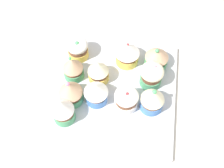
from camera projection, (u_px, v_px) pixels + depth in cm
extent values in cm
cube|color=beige|center=(112.00, 95.00, 78.33)|extent=(180.00, 180.00, 3.00)
cube|color=silver|center=(112.00, 91.00, 76.53)|extent=(32.62, 32.62, 1.20)
cylinder|color=#EFC651|center=(78.00, 53.00, 80.62)|extent=(5.54, 5.54, 2.47)
cylinder|color=brown|center=(78.00, 49.00, 79.11)|extent=(5.26, 5.26, 1.03)
ellipsoid|color=white|center=(77.00, 45.00, 77.79)|extent=(5.71, 5.71, 3.43)
sphere|color=#4CB266|center=(77.00, 43.00, 76.17)|extent=(1.15, 1.15, 1.15)
cylinder|color=#4C9E6B|center=(74.00, 73.00, 77.23)|extent=(5.25, 5.25, 2.43)
cylinder|color=brown|center=(73.00, 69.00, 75.69)|extent=(4.71, 4.71, 1.16)
cone|color=tan|center=(72.00, 64.00, 73.66)|extent=(5.26, 5.26, 3.56)
sphere|color=#4CB266|center=(70.00, 58.00, 72.51)|extent=(0.83, 0.83, 0.83)
cylinder|color=#4C9E6B|center=(72.00, 97.00, 73.66)|extent=(5.83, 5.83, 2.34)
cylinder|color=brown|center=(71.00, 93.00, 72.10)|extent=(5.31, 5.31, 1.28)
cone|color=tan|center=(70.00, 88.00, 70.03)|extent=(5.92, 5.92, 3.55)
sphere|color=pink|center=(68.00, 84.00, 68.76)|extent=(1.10, 1.10, 1.10)
cylinder|color=#4C9E6B|center=(64.00, 115.00, 70.89)|extent=(5.28, 5.28, 2.68)
cylinder|color=brown|center=(63.00, 111.00, 69.08)|extent=(4.92, 4.92, 1.54)
cone|color=white|center=(61.00, 106.00, 66.78)|extent=(5.49, 5.49, 3.80)
cylinder|color=#EFC651|center=(99.00, 77.00, 76.77)|extent=(5.32, 5.32, 2.28)
cylinder|color=brown|center=(98.00, 73.00, 75.12)|extent=(4.68, 4.68, 1.56)
cone|color=#F4EDC6|center=(98.00, 67.00, 73.04)|extent=(5.35, 5.35, 3.28)
cylinder|color=#477AC6|center=(97.00, 97.00, 73.40)|extent=(5.33, 5.33, 2.64)
cylinder|color=brown|center=(96.00, 93.00, 71.65)|extent=(4.94, 4.94, 1.43)
cone|color=white|center=(96.00, 89.00, 69.71)|extent=(5.96, 5.96, 3.09)
cylinder|color=#EFC651|center=(127.00, 58.00, 79.54)|extent=(6.10, 6.10, 2.60)
cylinder|color=brown|center=(127.00, 54.00, 77.87)|extent=(5.62, 5.62, 1.30)
cone|color=white|center=(128.00, 49.00, 76.07)|extent=(6.47, 6.47, 2.89)
sphere|color=red|center=(128.00, 44.00, 75.17)|extent=(0.63, 0.63, 0.63)
cylinder|color=white|center=(126.00, 103.00, 72.79)|extent=(5.81, 5.81, 2.35)
cylinder|color=brown|center=(126.00, 99.00, 71.24)|extent=(5.33, 5.33, 1.26)
ellipsoid|color=white|center=(126.00, 96.00, 69.89)|extent=(5.92, 5.92, 3.15)
sphere|color=red|center=(127.00, 94.00, 68.57)|extent=(0.88, 0.88, 0.88)
cylinder|color=#4C9E6B|center=(156.00, 62.00, 79.12)|extent=(6.08, 6.08, 2.23)
cylinder|color=brown|center=(156.00, 59.00, 77.63)|extent=(5.45, 5.45, 1.24)
cone|color=tan|center=(158.00, 53.00, 75.68)|extent=(6.18, 6.18, 3.31)
sphere|color=#4CB266|center=(157.00, 51.00, 74.22)|extent=(1.05, 1.05, 1.05)
cylinder|color=#4C9E6B|center=(150.00, 80.00, 75.94)|extent=(5.50, 5.50, 2.74)
cylinder|color=brown|center=(151.00, 76.00, 74.10)|extent=(4.97, 4.97, 1.55)
ellipsoid|color=#F4EDC6|center=(152.00, 72.00, 72.55)|extent=(5.95, 5.95, 3.45)
sphere|color=pink|center=(155.00, 67.00, 71.36)|extent=(0.69, 0.69, 0.69)
cylinder|color=#477AC6|center=(151.00, 104.00, 72.49)|extent=(5.73, 5.73, 2.59)
cylinder|color=brown|center=(152.00, 100.00, 70.85)|extent=(5.26, 5.26, 1.21)
cone|color=#F4EDC6|center=(153.00, 95.00, 68.62)|extent=(5.81, 5.81, 3.99)
sphere|color=#4CB266|center=(154.00, 92.00, 66.98)|extent=(1.12, 1.12, 1.12)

